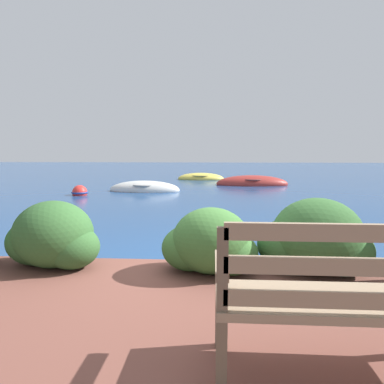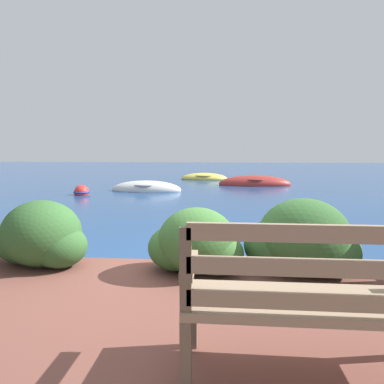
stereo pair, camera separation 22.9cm
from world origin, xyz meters
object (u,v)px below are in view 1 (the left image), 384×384
object	(u,v)px
rowboat_mid	(252,184)
mooring_buoy	(80,193)
park_bench	(344,296)
rowboat_far	(201,178)
rowboat_nearest	(145,190)

from	to	relation	value
rowboat_mid	mooring_buoy	xyz separation A→B (m)	(-6.23, -3.76, 0.02)
park_bench	rowboat_mid	bearing A→B (deg)	86.74
rowboat_mid	rowboat_far	world-z (taller)	rowboat_mid
rowboat_mid	park_bench	bearing A→B (deg)	-95.09
rowboat_far	mooring_buoy	size ratio (longest dim) A/B	4.38
park_bench	rowboat_nearest	size ratio (longest dim) A/B	0.53
mooring_buoy	rowboat_mid	bearing A→B (deg)	31.13
rowboat_nearest	mooring_buoy	world-z (taller)	rowboat_nearest
rowboat_nearest	mooring_buoy	bearing A→B (deg)	34.59
rowboat_nearest	park_bench	bearing A→B (deg)	109.46
rowboat_far	mooring_buoy	xyz separation A→B (m)	(-3.88, -6.63, 0.03)
rowboat_nearest	rowboat_mid	xyz separation A→B (m)	(4.25, 2.51, 0.00)
rowboat_nearest	rowboat_far	distance (m)	5.70
park_bench	rowboat_nearest	bearing A→B (deg)	108.05
park_bench	rowboat_mid	xyz separation A→B (m)	(0.95, 13.17, -0.64)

